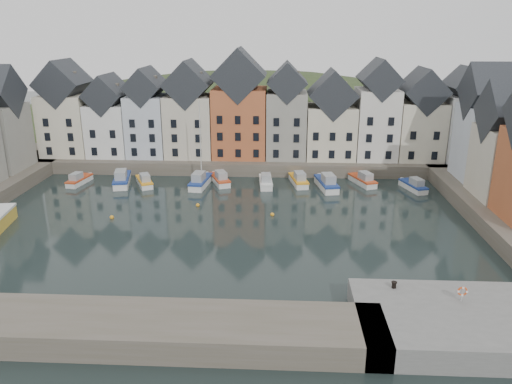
# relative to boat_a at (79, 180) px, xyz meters

# --- Properties ---
(ground) EXTENTS (260.00, 260.00, 0.00)m
(ground) POSITION_rel_boat_a_xyz_m (23.69, -16.97, -0.61)
(ground) COLOR black
(ground) RESTS_ON ground
(far_quay) EXTENTS (90.00, 16.00, 2.00)m
(far_quay) POSITION_rel_boat_a_xyz_m (23.69, 13.03, 0.39)
(far_quay) COLOR #524D3F
(far_quay) RESTS_ON ground
(near_quay) EXTENTS (18.00, 10.00, 2.00)m
(near_quay) POSITION_rel_boat_a_xyz_m (45.69, -36.97, 0.39)
(near_quay) COLOR #60605E
(near_quay) RESTS_ON ground
(near_wall) EXTENTS (50.00, 6.00, 2.00)m
(near_wall) POSITION_rel_boat_a_xyz_m (13.69, -38.97, 0.39)
(near_wall) COLOR #524D3F
(near_wall) RESTS_ON ground
(hillside) EXTENTS (153.60, 70.40, 64.00)m
(hillside) POSITION_rel_boat_a_xyz_m (23.71, 39.03, -18.58)
(hillside) COLOR #26361B
(hillside) RESTS_ON ground
(far_terrace) EXTENTS (72.37, 8.16, 17.78)m
(far_terrace) POSITION_rel_boat_a_xyz_m (26.90, 11.03, 8.26)
(far_terrace) COLOR beige
(far_terrace) RESTS_ON far_quay
(mooring_buoys) EXTENTS (20.50, 5.50, 0.50)m
(mooring_buoys) POSITION_rel_boat_a_xyz_m (19.69, -11.64, -0.46)
(mooring_buoys) COLOR orange
(mooring_buoys) RESTS_ON ground
(boat_a) EXTENTS (2.50, 5.57, 2.06)m
(boat_a) POSITION_rel_boat_a_xyz_m (0.00, 0.00, 0.00)
(boat_a) COLOR silver
(boat_a) RESTS_ON ground
(boat_b) EXTENTS (3.59, 7.28, 2.68)m
(boat_b) POSITION_rel_boat_a_xyz_m (6.66, 0.02, 0.18)
(boat_b) COLOR silver
(boat_b) RESTS_ON ground
(boat_c) EXTENTS (3.92, 5.79, 2.14)m
(boat_c) POSITION_rel_boat_a_xyz_m (10.19, -0.24, 0.02)
(boat_c) COLOR silver
(boat_c) RESTS_ON ground
(boat_d) EXTENTS (2.80, 6.93, 12.90)m
(boat_d) POSITION_rel_boat_a_xyz_m (18.65, -0.24, 0.22)
(boat_d) COLOR silver
(boat_d) RESTS_ON ground
(boat_e) EXTENTS (3.97, 6.30, 2.32)m
(boat_e) POSITION_rel_boat_a_xyz_m (21.44, 1.33, 0.08)
(boat_e) COLOR silver
(boat_e) RESTS_ON ground
(boat_f) EXTENTS (2.29, 6.02, 2.26)m
(boat_f) POSITION_rel_boat_a_xyz_m (28.45, 0.44, 0.06)
(boat_f) COLOR silver
(boat_f) RESTS_ON ground
(boat_g) EXTENTS (3.01, 6.36, 2.35)m
(boat_g) POSITION_rel_boat_a_xyz_m (33.41, 1.43, 0.08)
(boat_g) COLOR silver
(boat_g) RESTS_ON ground
(boat_h) EXTENTS (3.36, 7.19, 2.66)m
(boat_h) POSITION_rel_boat_a_xyz_m (37.49, -0.37, 0.18)
(boat_h) COLOR silver
(boat_h) RESTS_ON ground
(boat_i) EXTENTS (3.85, 6.22, 2.29)m
(boat_i) POSITION_rel_boat_a_xyz_m (43.15, 2.00, 0.07)
(boat_i) COLOR silver
(boat_i) RESTS_ON ground
(boat_j) EXTENTS (3.31, 5.87, 2.15)m
(boat_j) POSITION_rel_boat_a_xyz_m (50.17, -0.39, 0.03)
(boat_j) COLOR silver
(boat_j) RESTS_ON ground
(mooring_bollard) EXTENTS (0.48, 0.48, 0.56)m
(mooring_bollard) POSITION_rel_boat_a_xyz_m (40.27, -33.47, 1.70)
(mooring_bollard) COLOR black
(mooring_bollard) RESTS_ON near_quay
(life_ring_post) EXTENTS (0.80, 0.17, 1.30)m
(life_ring_post) POSITION_rel_boat_a_xyz_m (45.16, -35.37, 2.25)
(life_ring_post) COLOR gray
(life_ring_post) RESTS_ON near_quay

